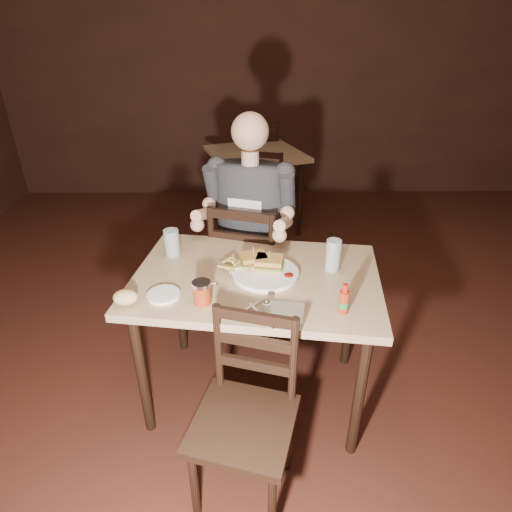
{
  "coord_description": "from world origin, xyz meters",
  "views": [
    {
      "loc": [
        -0.29,
        -1.45,
        1.85
      ],
      "look_at": [
        -0.27,
        0.34,
        0.85
      ],
      "focal_mm": 30.0,
      "sensor_mm": 36.0,
      "label": 1
    }
  ],
  "objects_px": {
    "dinner_plate": "(265,274)",
    "glass_left": "(172,243)",
    "hot_sauce": "(344,299)",
    "diner": "(248,199)",
    "bg_chair_far": "(255,164)",
    "glass_right": "(333,256)",
    "chair_far": "(251,268)",
    "side_plate": "(164,295)",
    "main_table": "(256,290)",
    "bg_chair_near": "(257,208)",
    "chair_near": "(243,424)",
    "syrup_dispenser": "(202,292)",
    "bg_table": "(256,161)"
  },
  "relations": [
    {
      "from": "chair_near",
      "to": "syrup_dispenser",
      "type": "height_order",
      "value": "syrup_dispenser"
    },
    {
      "from": "chair_far",
      "to": "glass_left",
      "type": "height_order",
      "value": "chair_far"
    },
    {
      "from": "hot_sauce",
      "to": "diner",
      "type": "bearing_deg",
      "value": 115.82
    },
    {
      "from": "bg_table",
      "to": "syrup_dispenser",
      "type": "height_order",
      "value": "syrup_dispenser"
    },
    {
      "from": "bg_table",
      "to": "bg_chair_near",
      "type": "height_order",
      "value": "bg_chair_near"
    },
    {
      "from": "main_table",
      "to": "bg_chair_far",
      "type": "distance_m",
      "value": 2.76
    },
    {
      "from": "dinner_plate",
      "to": "glass_right",
      "type": "xyz_separation_m",
      "value": [
        0.33,
        0.05,
        0.07
      ]
    },
    {
      "from": "bg_table",
      "to": "chair_near",
      "type": "xyz_separation_m",
      "value": [
        -0.08,
        -2.79,
        -0.25
      ]
    },
    {
      "from": "side_plate",
      "to": "glass_left",
      "type": "bearing_deg",
      "value": 92.69
    },
    {
      "from": "chair_far",
      "to": "bg_table",
      "type": "bearing_deg",
      "value": -74.96
    },
    {
      "from": "bg_table",
      "to": "bg_chair_near",
      "type": "relative_size",
      "value": 1.18
    },
    {
      "from": "syrup_dispenser",
      "to": "side_plate",
      "type": "distance_m",
      "value": 0.19
    },
    {
      "from": "glass_right",
      "to": "side_plate",
      "type": "height_order",
      "value": "glass_right"
    },
    {
      "from": "bg_chair_near",
      "to": "glass_left",
      "type": "distance_m",
      "value": 1.57
    },
    {
      "from": "bg_table",
      "to": "glass_left",
      "type": "height_order",
      "value": "glass_left"
    },
    {
      "from": "main_table",
      "to": "glass_left",
      "type": "height_order",
      "value": "glass_left"
    },
    {
      "from": "bg_chair_far",
      "to": "bg_chair_near",
      "type": "bearing_deg",
      "value": 75.96
    },
    {
      "from": "diner",
      "to": "bg_chair_near",
      "type": "bearing_deg",
      "value": 103.6
    },
    {
      "from": "dinner_plate",
      "to": "bg_chair_near",
      "type": "bearing_deg",
      "value": 90.68
    },
    {
      "from": "dinner_plate",
      "to": "glass_left",
      "type": "bearing_deg",
      "value": 156.11
    },
    {
      "from": "bg_chair_near",
      "to": "glass_left",
      "type": "height_order",
      "value": "glass_left"
    },
    {
      "from": "bg_table",
      "to": "diner",
      "type": "bearing_deg",
      "value": -92.09
    },
    {
      "from": "diner",
      "to": "glass_left",
      "type": "relative_size",
      "value": 6.57
    },
    {
      "from": "main_table",
      "to": "glass_left",
      "type": "xyz_separation_m",
      "value": [
        -0.43,
        0.21,
        0.16
      ]
    },
    {
      "from": "dinner_plate",
      "to": "glass_right",
      "type": "bearing_deg",
      "value": 8.28
    },
    {
      "from": "bg_chair_far",
      "to": "glass_right",
      "type": "distance_m",
      "value": 2.76
    },
    {
      "from": "chair_far",
      "to": "side_plate",
      "type": "bearing_deg",
      "value": 79.04
    },
    {
      "from": "diner",
      "to": "main_table",
      "type": "bearing_deg",
      "value": -69.21
    },
    {
      "from": "chair_far",
      "to": "diner",
      "type": "height_order",
      "value": "diner"
    },
    {
      "from": "bg_chair_near",
      "to": "dinner_plate",
      "type": "height_order",
      "value": "bg_chair_near"
    },
    {
      "from": "bg_chair_far",
      "to": "dinner_plate",
      "type": "height_order",
      "value": "bg_chair_far"
    },
    {
      "from": "chair_far",
      "to": "side_plate",
      "type": "distance_m",
      "value": 0.89
    },
    {
      "from": "main_table",
      "to": "chair_near",
      "type": "height_order",
      "value": "chair_near"
    },
    {
      "from": "syrup_dispenser",
      "to": "side_plate",
      "type": "xyz_separation_m",
      "value": [
        -0.18,
        0.05,
        -0.05
      ]
    },
    {
      "from": "diner",
      "to": "syrup_dispenser",
      "type": "xyz_separation_m",
      "value": [
        -0.2,
        -0.74,
        -0.14
      ]
    },
    {
      "from": "bg_chair_near",
      "to": "diner",
      "type": "xyz_separation_m",
      "value": [
        -0.06,
        -1.13,
        0.52
      ]
    },
    {
      "from": "bg_chair_far",
      "to": "bg_chair_near",
      "type": "distance_m",
      "value": 1.1
    },
    {
      "from": "bg_chair_near",
      "to": "side_plate",
      "type": "height_order",
      "value": "bg_chair_near"
    },
    {
      "from": "chair_near",
      "to": "side_plate",
      "type": "relative_size",
      "value": 6.01
    },
    {
      "from": "diner",
      "to": "syrup_dispenser",
      "type": "bearing_deg",
      "value": -88.18
    },
    {
      "from": "chair_far",
      "to": "diner",
      "type": "bearing_deg",
      "value": 90.0
    },
    {
      "from": "dinner_plate",
      "to": "glass_right",
      "type": "distance_m",
      "value": 0.34
    },
    {
      "from": "chair_far",
      "to": "glass_right",
      "type": "relative_size",
      "value": 5.81
    },
    {
      "from": "glass_left",
      "to": "hot_sauce",
      "type": "bearing_deg",
      "value": -32.7
    },
    {
      "from": "bg_table",
      "to": "glass_right",
      "type": "bearing_deg",
      "value": -80.87
    },
    {
      "from": "glass_left",
      "to": "bg_chair_far",
      "type": "bearing_deg",
      "value": 79.88
    },
    {
      "from": "bg_table",
      "to": "hot_sauce",
      "type": "xyz_separation_m",
      "value": [
        0.34,
        -2.5,
        0.16
      ]
    },
    {
      "from": "bg_chair_far",
      "to": "glass_left",
      "type": "xyz_separation_m",
      "value": [
        -0.45,
        -2.55,
        0.36
      ]
    },
    {
      "from": "main_table",
      "to": "dinner_plate",
      "type": "distance_m",
      "value": 0.1
    },
    {
      "from": "main_table",
      "to": "dinner_plate",
      "type": "height_order",
      "value": "dinner_plate"
    }
  ]
}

